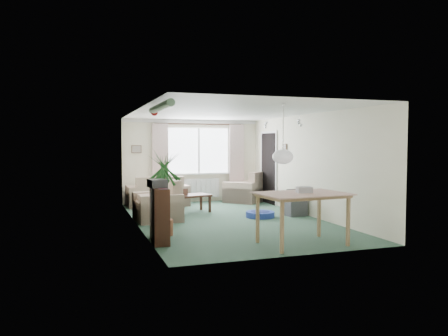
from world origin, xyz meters
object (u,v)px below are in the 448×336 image
object	(u,v)px
armchair_corner	(244,187)
sofa	(158,191)
coffee_table	(190,204)
houseplant	(164,193)
tv_cube	(294,206)
armchair_left	(158,201)
bookshelf	(159,215)
pet_bed	(260,214)
dining_table	(302,219)

from	to	relation	value
armchair_corner	sofa	bearing A→B (deg)	-43.81
coffee_table	houseplant	bearing A→B (deg)	-114.03
armchair_corner	houseplant	size ratio (longest dim) A/B	0.63
coffee_table	armchair_corner	bearing A→B (deg)	35.12
coffee_table	tv_cube	xyz separation A→B (m)	(2.26, -1.18, 0.00)
armchair_corner	coffee_table	xyz separation A→B (m)	(-2.00, -1.41, -0.22)
armchair_left	coffee_table	xyz separation A→B (m)	(0.94, 0.85, -0.22)
houseplant	bookshelf	bearing A→B (deg)	-109.53
sofa	bookshelf	size ratio (longest dim) A/B	1.72
armchair_left	pet_bed	distance (m)	2.38
coffee_table	houseplant	xyz separation A→B (m)	(-1.09, -2.45, 0.57)
coffee_table	dining_table	xyz separation A→B (m)	(0.98, -3.92, 0.20)
houseplant	tv_cube	distance (m)	3.63
armchair_corner	coffee_table	distance (m)	2.45
bookshelf	dining_table	size ratio (longest dim) A/B	0.70
armchair_left	tv_cube	size ratio (longest dim) A/B	1.98
bookshelf	armchair_left	bearing A→B (deg)	83.93
sofa	bookshelf	world-z (taller)	bookshelf
coffee_table	armchair_left	bearing A→B (deg)	-137.86
armchair_left	pet_bed	world-z (taller)	armchair_left
tv_cube	pet_bed	size ratio (longest dim) A/B	0.75
armchair_left	houseplant	size ratio (longest dim) A/B	0.63
sofa	pet_bed	xyz separation A→B (m)	(1.93, -2.62, -0.34)
armchair_corner	coffee_table	size ratio (longest dim) A/B	1.00
armchair_left	dining_table	bearing A→B (deg)	28.28
bookshelf	tv_cube	bearing A→B (deg)	30.01
armchair_left	dining_table	distance (m)	3.62
bookshelf	houseplant	bearing A→B (deg)	73.45
armchair_corner	dining_table	bearing A→B (deg)	35.88
dining_table	pet_bed	xyz separation A→B (m)	(0.41, 2.73, -0.36)
sofa	dining_table	xyz separation A→B (m)	(1.52, -5.35, 0.02)
dining_table	sofa	bearing A→B (deg)	105.85
armchair_corner	armchair_left	xyz separation A→B (m)	(-2.94, -2.26, 0.00)
bookshelf	dining_table	bearing A→B (deg)	-19.41
houseplant	pet_bed	xyz separation A→B (m)	(2.48, 1.27, -0.72)
pet_bed	bookshelf	bearing A→B (deg)	-145.96
pet_bed	armchair_corner	bearing A→B (deg)	76.70
bookshelf	houseplant	xyz separation A→B (m)	(0.19, 0.54, 0.31)
bookshelf	pet_bed	world-z (taller)	bookshelf
sofa	tv_cube	xyz separation A→B (m)	(2.80, -2.61, -0.18)
bookshelf	pet_bed	distance (m)	3.25
coffee_table	pet_bed	size ratio (longest dim) A/B	1.49
sofa	armchair_left	xyz separation A→B (m)	(-0.40, -2.28, 0.03)
armchair_left	tv_cube	xyz separation A→B (m)	(3.20, -0.33, -0.22)
armchair_left	bookshelf	size ratio (longest dim) A/B	1.04
armchair_left	bookshelf	world-z (taller)	bookshelf
sofa	houseplant	size ratio (longest dim) A/B	1.04
houseplant	pet_bed	size ratio (longest dim) A/B	2.38
dining_table	tv_cube	bearing A→B (deg)	64.92
armchair_corner	dining_table	xyz separation A→B (m)	(-1.02, -5.33, -0.01)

